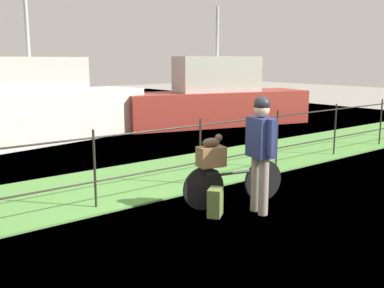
{
  "coord_description": "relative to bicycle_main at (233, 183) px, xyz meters",
  "views": [
    {
      "loc": [
        -3.85,
        -3.94,
        2.17
      ],
      "look_at": [
        0.36,
        1.32,
        0.9
      ],
      "focal_mm": 41.86,
      "sensor_mm": 36.0,
      "label": 1
    }
  ],
  "objects": [
    {
      "name": "ground_plane",
      "position": [
        -0.7,
        -0.75,
        -0.34
      ],
      "size": [
        60.0,
        60.0,
        0.0
      ],
      "primitive_type": "plane",
      "color": "gray"
    },
    {
      "name": "moored_boat_mid",
      "position": [
        5.52,
        6.56,
        0.49
      ],
      "size": [
        6.55,
        3.3,
        3.88
      ],
      "color": "#9E3328",
      "rests_on": "ground"
    },
    {
      "name": "cyclist_person",
      "position": [
        0.06,
        -0.48,
        0.66
      ],
      "size": [
        0.35,
        0.53,
        1.68
      ],
      "color": "gray",
      "rests_on": "ground"
    },
    {
      "name": "moored_boat_near",
      "position": [
        -0.49,
        7.13,
        0.52
      ],
      "size": [
        6.75,
        2.92,
        3.84
      ],
      "color": "silver",
      "rests_on": "ground"
    },
    {
      "name": "terrier_dog",
      "position": [
        -0.34,
        0.08,
        0.67
      ],
      "size": [
        0.32,
        0.2,
        0.18
      ],
      "color": "#4C3D2D",
      "rests_on": "wooden_crate"
    },
    {
      "name": "harbor_water",
      "position": [
        -0.7,
        9.25,
        -0.34
      ],
      "size": [
        30.0,
        30.0,
        0.0
      ],
      "primitive_type": "plane",
      "color": "#426684",
      "rests_on": "ground"
    },
    {
      "name": "wooden_crate",
      "position": [
        -0.37,
        0.09,
        0.45
      ],
      "size": [
        0.44,
        0.33,
        0.29
      ],
      "primitive_type": "cube",
      "rotation": [
        0.0,
        0.0,
        -0.23
      ],
      "color": "brown",
      "rests_on": "bicycle_main"
    },
    {
      "name": "backpack_on_paving",
      "position": [
        -0.53,
        -0.19,
        -0.14
      ],
      "size": [
        0.33,
        0.31,
        0.4
      ],
      "primitive_type": "cube",
      "rotation": [
        0.0,
        0.0,
        3.78
      ],
      "color": "olive",
      "rests_on": "ground"
    },
    {
      "name": "bicycle_main",
      "position": [
        0.0,
        0.0,
        0.0
      ],
      "size": [
        1.65,
        0.43,
        0.65
      ],
      "color": "black",
      "rests_on": "ground"
    },
    {
      "name": "grass_strip",
      "position": [
        -0.7,
        2.04,
        -0.33
      ],
      "size": [
        27.0,
        2.4,
        0.03
      ],
      "primitive_type": "cube",
      "color": "#569342",
      "rests_on": "ground"
    },
    {
      "name": "iron_fence",
      "position": [
        -0.7,
        1.14,
        0.35
      ],
      "size": [
        18.04,
        0.04,
        1.19
      ],
      "color": "#28231E",
      "rests_on": "ground"
    }
  ]
}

